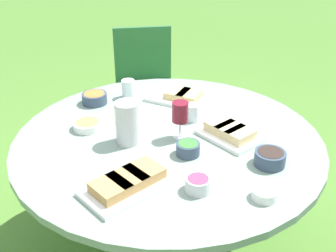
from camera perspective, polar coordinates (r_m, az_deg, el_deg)
ground_plane at (r=2.47m, az=0.00°, el=-16.30°), size 40.00×40.00×0.00m
dining_table at (r=2.06m, az=0.00°, el=-3.45°), size 1.47×1.47×0.73m
chair_near_right at (r=3.25m, az=-3.19°, el=6.52°), size 0.58×0.57×0.89m
water_pitcher at (r=1.94m, az=-5.53°, el=0.46°), size 0.12×0.11×0.20m
wine_glass at (r=1.96m, az=1.66°, el=1.77°), size 0.08×0.08×0.19m
platter_bread_main at (r=2.38m, az=1.67°, el=4.03°), size 0.36×0.26×0.06m
platter_charcuterie at (r=2.02m, az=8.31°, el=-0.86°), size 0.34×0.31×0.06m
platter_sandwich_side at (r=1.67m, az=-5.43°, el=-7.65°), size 0.36×0.42×0.06m
bowl_fries at (r=2.12m, az=-10.86°, el=0.17°), size 0.14×0.14×0.04m
bowl_salad at (r=1.87m, az=2.72°, el=-3.02°), size 0.11×0.11×0.06m
bowl_olives at (r=1.86m, az=13.65°, el=-4.16°), size 0.13×0.13×0.06m
bowl_dip_red at (r=1.66m, az=4.09°, el=-7.80°), size 0.10×0.10×0.06m
bowl_dip_cream at (r=1.66m, az=12.97°, el=-8.89°), size 0.10×0.10×0.04m
bowl_roasted_veg at (r=2.38m, az=-9.93°, el=3.80°), size 0.14×0.14×0.06m
cup_water_near at (r=2.41m, az=-5.41°, el=5.02°), size 0.07×0.07×0.11m
cup_water_far at (r=2.16m, az=3.39°, el=1.83°), size 0.07×0.07×0.09m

